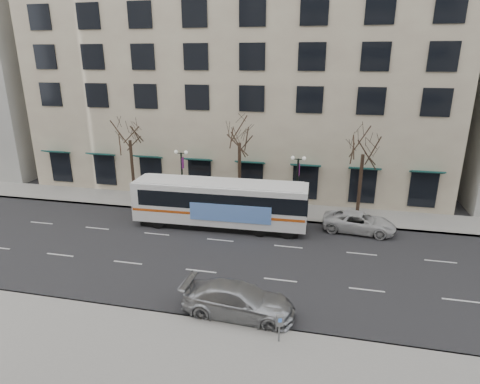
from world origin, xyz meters
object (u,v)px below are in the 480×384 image
(tree_far_left, at_px, (129,130))
(pay_station, at_px, (279,323))
(tree_far_right, at_px, (364,142))
(lamp_post_left, at_px, (182,176))
(white_pickup, at_px, (359,222))
(tree_far_mid, at_px, (239,132))
(silver_car, at_px, (239,300))
(city_bus, at_px, (221,202))
(lamp_post_right, at_px, (297,183))

(tree_far_left, distance_m, pay_station, 23.57)
(tree_far_right, relative_size, lamp_post_left, 1.55)
(white_pickup, bearing_deg, tree_far_mid, 81.05)
(tree_far_left, xyz_separation_m, pay_station, (15.62, -16.77, -5.54))
(tree_far_left, relative_size, silver_car, 1.42)
(tree_far_left, relative_size, city_bus, 0.61)
(tree_far_right, relative_size, white_pickup, 1.49)
(tree_far_right, distance_m, pay_station, 18.11)
(white_pickup, bearing_deg, tree_far_left, 88.35)
(tree_far_left, bearing_deg, tree_far_right, 0.00)
(city_bus, distance_m, white_pickup, 10.71)
(lamp_post_right, bearing_deg, tree_far_right, 6.85)
(lamp_post_left, relative_size, city_bus, 0.38)
(tree_far_mid, height_order, silver_car, tree_far_mid)
(city_bus, xyz_separation_m, silver_car, (3.87, -10.99, -1.16))
(city_bus, bearing_deg, lamp_post_right, 29.66)
(tree_far_left, bearing_deg, tree_far_mid, 0.00)
(tree_far_left, distance_m, lamp_post_right, 15.48)
(tree_far_mid, bearing_deg, tree_far_left, -180.00)
(silver_car, xyz_separation_m, white_pickup, (6.68, 12.33, -0.10))
(tree_far_left, relative_size, tree_far_right, 1.03)
(lamp_post_right, bearing_deg, lamp_post_left, 180.00)
(tree_far_right, bearing_deg, white_pickup, -90.53)
(tree_far_mid, bearing_deg, lamp_post_left, -173.15)
(silver_car, bearing_deg, tree_far_right, -21.27)
(city_bus, bearing_deg, white_pickup, 5.72)
(tree_far_mid, height_order, lamp_post_right, tree_far_mid)
(tree_far_mid, xyz_separation_m, silver_car, (3.29, -14.97, -6.06))
(lamp_post_left, bearing_deg, white_pickup, -7.77)
(tree_far_mid, bearing_deg, pay_station, -71.47)
(silver_car, bearing_deg, lamp_post_left, 32.83)
(tree_far_mid, distance_m, silver_car, 16.48)
(lamp_post_right, bearing_deg, tree_far_mid, 173.17)
(city_bus, xyz_separation_m, pay_station, (6.20, -12.79, -0.85))
(tree_far_left, bearing_deg, lamp_post_right, -2.29)
(tree_far_mid, height_order, pay_station, tree_far_mid)
(lamp_post_right, bearing_deg, white_pickup, -22.35)
(lamp_post_right, height_order, city_bus, lamp_post_right)
(tree_far_mid, distance_m, city_bus, 6.34)
(tree_far_mid, relative_size, lamp_post_right, 1.64)
(city_bus, height_order, white_pickup, city_bus)
(tree_far_mid, height_order, lamp_post_left, tree_far_mid)
(tree_far_left, relative_size, white_pickup, 1.54)
(tree_far_right, bearing_deg, silver_car, -114.13)
(tree_far_left, xyz_separation_m, city_bus, (9.42, -3.97, -4.69))
(city_bus, bearing_deg, pay_station, -65.63)
(city_bus, relative_size, white_pickup, 2.51)
(tree_far_right, xyz_separation_m, pay_station, (-4.38, -16.77, -5.26))
(lamp_post_left, xyz_separation_m, city_bus, (4.41, -3.37, -0.94))
(tree_far_mid, bearing_deg, silver_car, -77.59)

